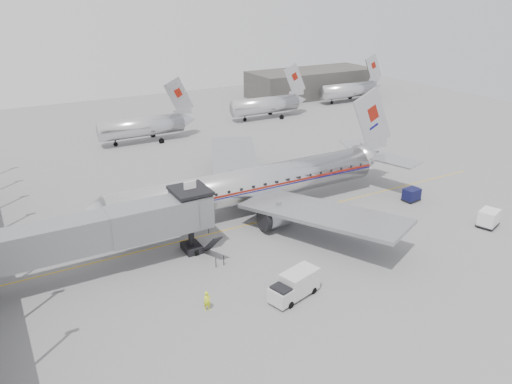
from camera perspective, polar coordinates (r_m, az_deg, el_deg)
ground at (r=50.53m, az=4.11°, el=-5.91°), size 160.00×160.00×0.00m
hangar at (r=121.31m, az=6.36°, el=12.31°), size 30.00×12.00×6.00m
apron_line at (r=56.48m, az=3.30°, el=-2.69°), size 60.00×0.15×0.01m
jet_bridge at (r=45.80m, az=-16.14°, el=-4.07°), size 21.00×6.20×7.10m
distant_aircraft_near at (r=84.86m, az=-12.83°, el=7.36°), size 16.39×3.20×10.26m
distant_aircraft_mid at (r=98.65m, az=1.15°, el=9.97°), size 16.39×3.20×10.26m
distant_aircraft_far at (r=115.54m, az=10.61°, el=11.44°), size 16.39×3.20×10.26m
airliner at (r=56.52m, az=-0.14°, el=0.90°), size 40.27×37.35×12.75m
service_van at (r=41.93m, az=4.43°, el=-10.54°), size 4.95×2.94×2.19m
baggage_cart_navy at (r=62.72m, az=17.35°, el=-0.28°), size 2.13×1.71×1.56m
baggage_cart_white at (r=59.02m, az=25.04°, el=-2.70°), size 2.83×2.47×1.87m
ramp_worker at (r=40.62m, az=-5.60°, el=-12.30°), size 0.64×0.44×1.70m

